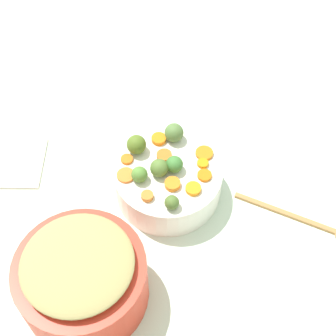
{
  "coord_description": "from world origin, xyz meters",
  "views": [
    {
      "loc": [
        -0.66,
        0.08,
        0.98
      ],
      "look_at": [
        -0.03,
        -0.03,
        0.11
      ],
      "focal_mm": 52.86,
      "sensor_mm": 36.0,
      "label": 1
    }
  ],
  "objects": [
    {
      "name": "carrot_slice_1",
      "position": [
        0.01,
        -0.03,
        0.11
      ],
      "size": [
        0.05,
        0.05,
        0.01
      ],
      "primitive_type": "cylinder",
      "rotation": [
        0.0,
        0.0,
        2.36
      ],
      "color": "orange",
      "rests_on": "serving_bowl_carrots"
    },
    {
      "name": "dish_towel",
      "position": [
        0.12,
        0.32,
        0.02
      ],
      "size": [
        0.17,
        0.17,
        0.01
      ],
      "primitive_type": "cube",
      "rotation": [
        0.0,
        0.0,
        -0.19
      ],
      "color": "silver",
      "rests_on": "tabletop"
    },
    {
      "name": "tabletop",
      "position": [
        0.0,
        0.0,
        0.01
      ],
      "size": [
        2.4,
        2.4,
        0.02
      ],
      "primitive_type": "cube",
      "color": "silver",
      "rests_on": "ground"
    },
    {
      "name": "carrot_slice_5",
      "position": [
        -0.03,
        -0.11,
        0.11
      ],
      "size": [
        0.04,
        0.04,
        0.01
      ],
      "primitive_type": "cylinder",
      "rotation": [
        0.0,
        0.0,
        2.41
      ],
      "color": "orange",
      "rests_on": "serving_bowl_carrots"
    },
    {
      "name": "carrot_slice_4",
      "position": [
        0.06,
        -0.03,
        0.11
      ],
      "size": [
        0.04,
        0.04,
        0.01
      ],
      "primitive_type": "cylinder",
      "rotation": [
        0.0,
        0.0,
        3.24
      ],
      "color": "orange",
      "rests_on": "serving_bowl_carrots"
    },
    {
      "name": "carrot_slice_7",
      "position": [
        -0.09,
        0.02,
        0.11
      ],
      "size": [
        0.03,
        0.03,
        0.01
      ],
      "primitive_type": "cylinder",
      "rotation": [
        0.0,
        0.0,
        0.07
      ],
      "color": "orange",
      "rests_on": "serving_bowl_carrots"
    },
    {
      "name": "metal_pot",
      "position": [
        -0.25,
        0.17,
        0.08
      ],
      "size": [
        0.25,
        0.25,
        0.12
      ],
      "primitive_type": "cylinder",
      "color": "red",
      "rests_on": "tabletop"
    },
    {
      "name": "brussels_sprout_5",
      "position": [
        -0.12,
        -0.02,
        0.12
      ],
      "size": [
        0.03,
        0.03,
        0.03
      ],
      "primitive_type": "sphere",
      "color": "#526D2F",
      "rests_on": "serving_bowl_carrots"
    },
    {
      "name": "carrot_slice_8",
      "position": [
        -0.09,
        -0.08,
        0.11
      ],
      "size": [
        0.04,
        0.04,
        0.01
      ],
      "primitive_type": "cylinder",
      "rotation": [
        0.0,
        0.0,
        3.48
      ],
      "color": "orange",
      "rests_on": "serving_bowl_carrots"
    },
    {
      "name": "carrot_slice_6",
      "position": [
        -0.03,
        0.06,
        0.11
      ],
      "size": [
        0.05,
        0.05,
        0.01
      ],
      "primitive_type": "cylinder",
      "rotation": [
        0.0,
        0.0,
        5.7
      ],
      "color": "orange",
      "rests_on": "serving_bowl_carrots"
    },
    {
      "name": "brussels_sprout_1",
      "position": [
        0.04,
        0.03,
        0.12
      ],
      "size": [
        0.04,
        0.04,
        0.04
      ],
      "primitive_type": "sphere",
      "color": "#586F24",
      "rests_on": "serving_bowl_carrots"
    },
    {
      "name": "brussels_sprout_4",
      "position": [
        -0.03,
        -0.01,
        0.12
      ],
      "size": [
        0.04,
        0.04,
        0.04
      ],
      "primitive_type": "sphere",
      "color": "#587633",
      "rests_on": "serving_bowl_carrots"
    },
    {
      "name": "stuffing_mound",
      "position": [
        -0.25,
        0.17,
        0.16
      ],
      "size": [
        0.21,
        0.21,
        0.03
      ],
      "primitive_type": "ellipsoid",
      "color": "tan",
      "rests_on": "metal_pot"
    },
    {
      "name": "carrot_slice_2",
      "position": [
        0.0,
        -0.12,
        0.11
      ],
      "size": [
        0.04,
        0.04,
        0.01
      ],
      "primitive_type": "cylinder",
      "rotation": [
        0.0,
        0.0,
        4.71
      ],
      "color": "orange",
      "rests_on": "serving_bowl_carrots"
    },
    {
      "name": "carrot_slice_3",
      "position": [
        -0.07,
        -0.04,
        0.11
      ],
      "size": [
        0.03,
        0.03,
        0.01
      ],
      "primitive_type": "cylinder",
      "rotation": [
        0.0,
        0.0,
        3.14
      ],
      "color": "orange",
      "rests_on": "serving_bowl_carrots"
    },
    {
      "name": "brussels_sprout_0",
      "position": [
        -0.04,
        0.03,
        0.12
      ],
      "size": [
        0.04,
        0.04,
        0.04
      ],
      "primitive_type": "sphere",
      "color": "#578636",
      "rests_on": "serving_bowl_carrots"
    },
    {
      "name": "carrot_slice_9",
      "position": [
        0.01,
        0.05,
        0.11
      ],
      "size": [
        0.04,
        0.04,
        0.01
      ],
      "primitive_type": "cylinder",
      "rotation": [
        0.0,
        0.0,
        4.17
      ],
      "color": "orange",
      "rests_on": "serving_bowl_carrots"
    },
    {
      "name": "brussels_sprout_2",
      "position": [
        -0.03,
        -0.05,
        0.12
      ],
      "size": [
        0.04,
        0.04,
        0.04
      ],
      "primitive_type": "sphere",
      "color": "#427C37",
      "rests_on": "serving_bowl_carrots"
    },
    {
      "name": "carrot_slice_0",
      "position": [
        -0.06,
        -0.11,
        0.11
      ],
      "size": [
        0.04,
        0.04,
        0.01
      ],
      "primitive_type": "cylinder",
      "rotation": [
        0.0,
        0.0,
        1.91
      ],
      "color": "orange",
      "rests_on": "serving_bowl_carrots"
    },
    {
      "name": "brussels_sprout_3",
      "position": [
        0.06,
        -0.06,
        0.12
      ],
      "size": [
        0.04,
        0.04,
        0.04
      ],
      "primitive_type": "sphere",
      "color": "#58783E",
      "rests_on": "serving_bowl_carrots"
    },
    {
      "name": "wooden_spoon",
      "position": [
        -0.2,
        -0.37,
        0.03
      ],
      "size": [
        0.2,
        0.27,
        0.01
      ],
      "color": "#B17A45",
      "rests_on": "tabletop"
    },
    {
      "name": "serving_bowl_carrots",
      "position": [
        -0.03,
        -0.03,
        0.06
      ],
      "size": [
        0.24,
        0.24,
        0.08
      ],
      "primitive_type": "cylinder",
      "color": "white",
      "rests_on": "tabletop"
    }
  ]
}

